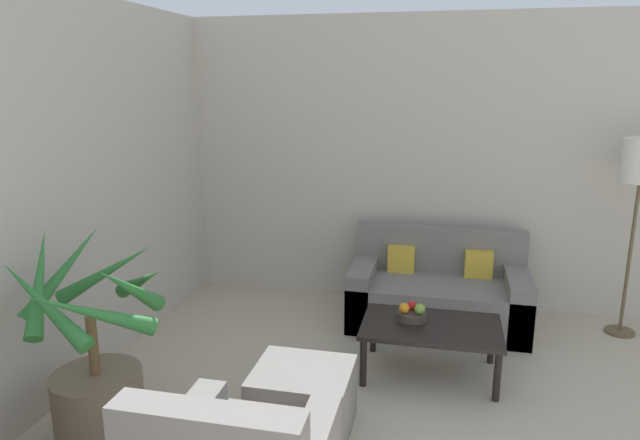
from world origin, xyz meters
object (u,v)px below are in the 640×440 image
at_px(fruit_bowl, 412,316).
at_px(potted_palm, 96,373).
at_px(ottoman, 303,400).
at_px(orange_fruit, 404,308).
at_px(coffee_table, 431,331).
at_px(sofa_loveseat, 438,294).
at_px(apple_green, 420,309).
at_px(apple_red, 412,305).

bearing_deg(fruit_bowl, potted_palm, -143.80).
distance_m(potted_palm, ottoman, 1.24).
bearing_deg(orange_fruit, ottoman, -120.19).
bearing_deg(fruit_bowl, coffee_table, -24.43).
relative_size(sofa_loveseat, coffee_table, 1.52).
xyz_separation_m(fruit_bowl, orange_fruit, (-0.06, -0.03, 0.07)).
bearing_deg(apple_green, sofa_loveseat, 82.56).
height_order(coffee_table, fruit_bowl, fruit_bowl).
xyz_separation_m(coffee_table, ottoman, (-0.74, -0.88, -0.14)).
bearing_deg(coffee_table, ottoman, -129.90).
distance_m(sofa_loveseat, apple_green, 0.94).
xyz_separation_m(coffee_table, apple_red, (-0.15, 0.11, 0.14)).
height_order(fruit_bowl, ottoman, fruit_bowl).
bearing_deg(ottoman, sofa_loveseat, 67.24).
distance_m(fruit_bowl, orange_fruit, 0.09).
bearing_deg(apple_red, sofa_loveseat, 77.95).
bearing_deg(fruit_bowl, apple_red, 96.43).
bearing_deg(coffee_table, apple_green, 155.35).
xyz_separation_m(potted_palm, ottoman, (1.17, 0.34, -0.23)).
xyz_separation_m(apple_green, ottoman, (-0.65, -0.92, -0.28)).
distance_m(fruit_bowl, ottoman, 1.14).
bearing_deg(potted_palm, apple_green, 34.84).
relative_size(apple_green, orange_fruit, 1.02).
xyz_separation_m(apple_red, orange_fruit, (-0.05, -0.07, 0.00)).
height_order(sofa_loveseat, apple_green, sofa_loveseat).
distance_m(apple_red, apple_green, 0.09).
xyz_separation_m(sofa_loveseat, ottoman, (-0.77, -1.83, -0.07)).
xyz_separation_m(fruit_bowl, ottoman, (-0.59, -0.95, -0.21)).
height_order(sofa_loveseat, coffee_table, sofa_loveseat).
relative_size(apple_red, orange_fruit, 0.90).
relative_size(fruit_bowl, ottoman, 0.36).
height_order(potted_palm, sofa_loveseat, potted_palm).
bearing_deg(apple_green, potted_palm, -145.16).
height_order(sofa_loveseat, ottoman, sofa_loveseat).
bearing_deg(coffee_table, apple_red, 143.67).
bearing_deg(orange_fruit, apple_green, 0.40).
xyz_separation_m(potted_palm, apple_green, (1.82, 1.26, 0.05)).
relative_size(sofa_loveseat, fruit_bowl, 7.12).
xyz_separation_m(sofa_loveseat, coffee_table, (-0.03, -0.95, 0.07)).
relative_size(fruit_bowl, apple_green, 2.72).
bearing_deg(sofa_loveseat, orange_fruit, -104.29).
xyz_separation_m(apple_green, orange_fruit, (-0.11, -0.00, -0.00)).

